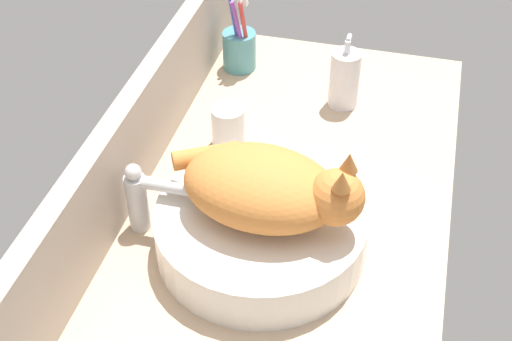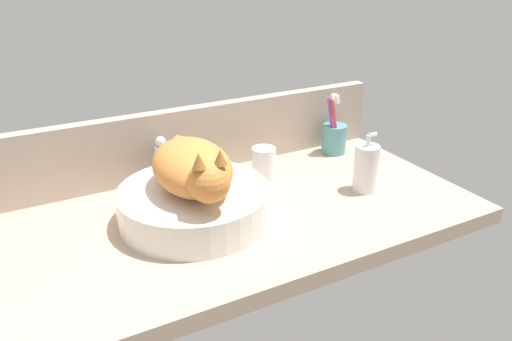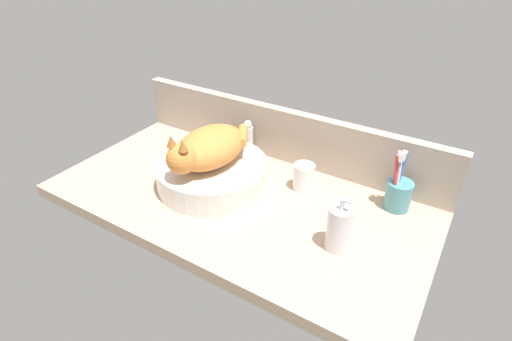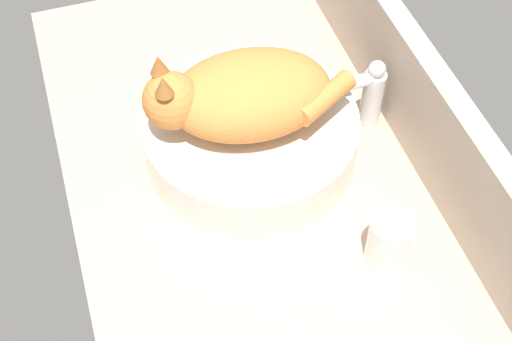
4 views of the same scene
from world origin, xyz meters
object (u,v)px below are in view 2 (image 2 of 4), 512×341
at_px(cat, 194,168).
at_px(soap_dispenser, 366,168).
at_px(toothbrush_cup, 334,137).
at_px(sink_basin, 194,204).
at_px(water_glass, 264,165).
at_px(faucet, 164,161).

xyz_separation_m(cat, soap_dispenser, (0.44, -0.05, -0.07)).
bearing_deg(toothbrush_cup, sink_basin, -160.95).
distance_m(toothbrush_cup, water_glass, 0.28).
xyz_separation_m(faucet, water_glass, (0.26, -0.07, -0.04)).
distance_m(faucet, toothbrush_cup, 0.53).
xyz_separation_m(soap_dispenser, toothbrush_cup, (0.08, 0.25, -0.01)).
relative_size(sink_basin, faucet, 2.55).
distance_m(soap_dispenser, water_glass, 0.27).
height_order(faucet, toothbrush_cup, toothbrush_cup).
xyz_separation_m(soap_dispenser, water_glass, (-0.19, 0.19, -0.03)).
relative_size(sink_basin, water_glass, 4.10).
xyz_separation_m(sink_basin, faucet, (-0.00, 0.20, 0.03)).
distance_m(cat, water_glass, 0.31).
bearing_deg(soap_dispenser, toothbrush_cup, 71.46).
bearing_deg(sink_basin, toothbrush_cup, 19.05).
relative_size(toothbrush_cup, water_glass, 2.22).
bearing_deg(soap_dispenser, sink_basin, 171.66).
height_order(soap_dispenser, toothbrush_cup, toothbrush_cup).
bearing_deg(sink_basin, water_glass, 26.91).
relative_size(sink_basin, toothbrush_cup, 1.85).
relative_size(faucet, toothbrush_cup, 0.73).
height_order(cat, soap_dispenser, cat).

